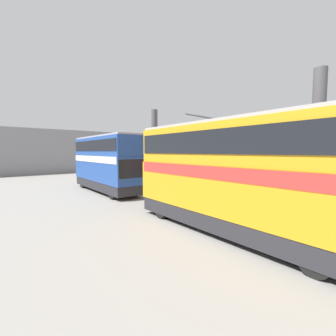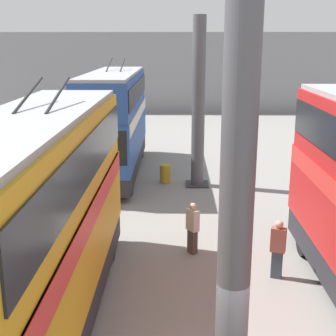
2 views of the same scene
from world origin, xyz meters
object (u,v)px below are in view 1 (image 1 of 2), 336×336
bus_left_far (290,162)px  bus_right_far (106,160)px  person_aisle_midway (209,192)px  oil_drum (139,186)px  bus_right_near (229,170)px  person_by_left_row (248,190)px

bus_left_far → bus_right_far: (13.01, 8.31, -0.07)m
person_aisle_midway → oil_drum: bearing=62.1°
bus_left_far → person_aisle_midway: size_ratio=5.84×
bus_right_far → bus_right_near: bearing=180.0°
bus_right_far → oil_drum: bus_right_far is taller
person_aisle_midway → person_by_left_row: bearing=-69.2°
bus_right_near → oil_drum: size_ratio=12.13×
person_by_left_row → person_aisle_midway: bearing=76.7°
person_aisle_midway → person_by_left_row: size_ratio=0.97×
bus_right_far → oil_drum: size_ratio=11.48×
bus_right_near → person_aisle_midway: size_ratio=6.23×
person_aisle_midway → bus_left_far: bearing=-72.4°
bus_right_near → oil_drum: bearing=-12.2°
oil_drum → bus_right_near: bearing=167.8°
bus_left_far → oil_drum: bearing=26.6°
bus_right_far → person_by_left_row: bearing=-151.4°
bus_left_far → bus_right_far: 15.44m
bus_right_far → person_by_left_row: size_ratio=5.70×
person_aisle_midway → bus_right_near: bearing=-166.0°
person_aisle_midway → person_by_left_row: (-1.59, -2.39, 0.03)m
bus_left_far → bus_right_near: bus_left_far is taller
person_aisle_midway → bus_right_far: bearing=75.6°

